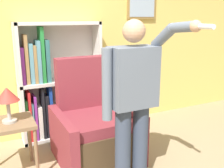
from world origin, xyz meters
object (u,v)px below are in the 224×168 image
(side_table, at_px, (11,131))
(table_lamp, at_px, (7,96))
(bookcase, at_px, (51,85))
(armchair, at_px, (94,128))
(person_standing, at_px, (133,98))

(side_table, relative_size, table_lamp, 1.67)
(bookcase, xyz_separation_m, side_table, (-0.60, -0.73, -0.25))
(armchair, height_order, side_table, armchair)
(bookcase, distance_m, person_standing, 1.54)
(person_standing, relative_size, table_lamp, 4.48)
(side_table, height_order, table_lamp, table_lamp)
(side_table, bearing_deg, armchair, 0.07)
(bookcase, xyz_separation_m, armchair, (0.31, -0.73, -0.39))
(person_standing, height_order, table_lamp, person_standing)
(person_standing, distance_m, side_table, 1.32)
(person_standing, xyz_separation_m, side_table, (-1.01, 0.75, -0.42))
(bookcase, relative_size, side_table, 2.61)
(person_standing, bearing_deg, armchair, 96.78)
(table_lamp, bearing_deg, armchair, 0.07)
(bookcase, distance_m, side_table, 0.98)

